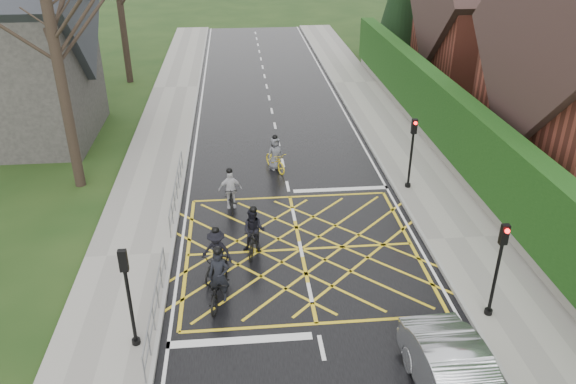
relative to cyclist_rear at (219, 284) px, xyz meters
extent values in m
plane|color=black|center=(2.82, 2.65, -0.63)|extent=(120.00, 120.00, 0.00)
cube|color=black|center=(2.82, 2.65, -0.62)|extent=(9.00, 80.00, 0.01)
cube|color=gray|center=(8.82, 2.65, -0.55)|extent=(3.00, 80.00, 0.15)
cube|color=gray|center=(-3.18, 2.65, -0.55)|extent=(3.00, 80.00, 0.15)
cube|color=slate|center=(10.57, 8.65, -0.28)|extent=(0.50, 38.00, 0.70)
cube|color=#12330D|center=(10.57, 8.65, 1.47)|extent=(0.90, 38.00, 2.80)
cube|color=brown|center=(17.57, 20.65, 2.37)|extent=(9.00, 8.00, 6.00)
cylinder|color=black|center=(13.57, 28.65, -0.03)|extent=(0.50, 0.50, 1.20)
cube|color=#2D2B28|center=(-10.68, 14.65, 2.87)|extent=(8.00, 7.00, 7.00)
cylinder|color=black|center=(-6.18, 8.65, 4.87)|extent=(0.44, 0.44, 11.00)
cylinder|color=black|center=(-7.18, 16.65, 5.37)|extent=(0.44, 0.44, 12.00)
cylinder|color=black|center=(-6.48, 24.65, 4.37)|extent=(0.44, 0.44, 10.00)
cylinder|color=slate|center=(-1.83, -0.85, 0.37)|extent=(0.05, 5.00, 0.05)
cylinder|color=slate|center=(-1.83, -0.85, -0.08)|extent=(0.04, 5.00, 0.04)
cylinder|color=slate|center=(-1.83, -3.35, -0.13)|extent=(0.04, 0.04, 1.00)
cylinder|color=slate|center=(-1.83, 1.65, -0.13)|extent=(0.04, 0.04, 1.00)
cylinder|color=slate|center=(-1.83, 6.65, 0.37)|extent=(0.05, 6.00, 0.05)
cylinder|color=slate|center=(-1.83, 6.65, -0.08)|extent=(0.04, 6.00, 0.04)
cylinder|color=slate|center=(-1.83, 3.65, -0.13)|extent=(0.04, 0.04, 1.00)
cylinder|color=slate|center=(-1.83, 9.65, -0.13)|extent=(0.04, 0.04, 1.00)
cylinder|color=black|center=(7.92, 6.85, 0.87)|extent=(0.10, 0.10, 3.00)
cylinder|color=black|center=(7.92, 6.85, -0.48)|extent=(0.24, 0.24, 0.30)
cube|color=black|center=(7.92, 6.85, 2.27)|extent=(0.22, 0.16, 0.62)
sphere|color=#FF0C0C|center=(7.92, 6.73, 2.45)|extent=(0.14, 0.14, 0.14)
cylinder|color=black|center=(7.92, -1.55, 0.87)|extent=(0.10, 0.10, 3.00)
cylinder|color=black|center=(7.92, -1.55, -0.48)|extent=(0.24, 0.24, 0.30)
cube|color=black|center=(7.92, -1.55, 2.27)|extent=(0.22, 0.16, 0.62)
sphere|color=#FF0C0C|center=(7.92, -1.67, 2.45)|extent=(0.14, 0.14, 0.14)
cylinder|color=black|center=(-2.28, -1.85, 0.87)|extent=(0.10, 0.10, 3.00)
cylinder|color=black|center=(-2.28, -1.85, -0.48)|extent=(0.24, 0.24, 0.30)
cube|color=black|center=(-2.28, -1.85, 2.27)|extent=(0.22, 0.16, 0.62)
sphere|color=#FF0C0C|center=(-2.28, -1.73, 2.45)|extent=(0.14, 0.14, 0.14)
imported|color=black|center=(0.00, -0.03, -0.11)|extent=(1.10, 2.10, 1.05)
imported|color=black|center=(0.00, 0.07, 0.26)|extent=(0.72, 0.55, 1.78)
sphere|color=black|center=(0.00, 0.07, 1.17)|extent=(0.28, 0.28, 0.28)
imported|color=black|center=(1.17, 2.61, -0.09)|extent=(0.91, 1.88, 1.09)
imported|color=black|center=(1.17, 2.71, 0.20)|extent=(0.93, 0.80, 1.66)
sphere|color=black|center=(1.17, 2.71, 1.05)|extent=(0.26, 0.26, 0.26)
imported|color=black|center=(-0.10, 1.43, -0.15)|extent=(1.28, 1.92, 0.96)
imported|color=black|center=(-0.10, 1.53, 0.18)|extent=(1.20, 0.96, 1.62)
sphere|color=black|center=(-0.10, 1.53, 1.01)|extent=(0.25, 0.25, 0.25)
imported|color=black|center=(0.36, 5.94, -0.11)|extent=(0.66, 1.78, 1.04)
imported|color=silver|center=(0.36, 6.04, 0.17)|extent=(0.97, 0.48, 1.60)
sphere|color=black|center=(0.36, 6.04, 0.99)|extent=(0.25, 0.25, 0.25)
imported|color=gold|center=(2.42, 9.42, -0.17)|extent=(1.26, 1.84, 0.92)
imported|color=#505257|center=(2.42, 9.52, 0.15)|extent=(0.90, 0.76, 1.56)
sphere|color=black|center=(2.42, 9.52, 0.95)|extent=(0.24, 0.24, 0.24)
camera|label=1|loc=(0.77, -14.04, 10.36)|focal=35.00mm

